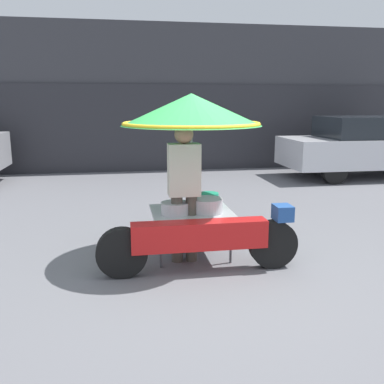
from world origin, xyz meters
The scene contains 5 objects.
ground_plane centered at (0.00, 0.00, 0.00)m, with size 36.00×36.00×0.00m, color slate.
shopfront_building centered at (0.00, 8.49, 2.01)m, with size 28.00×2.06×4.04m.
vendor_motorcycle_cart centered at (-0.18, 0.50, 1.53)m, with size 2.34×1.71×2.04m.
vendor_person centered at (-0.31, 0.38, 0.95)m, with size 0.38×0.23×1.68m.
parked_car centered at (5.37, 5.55, 0.80)m, with size 4.64×1.83×1.56m.
Camera 1 is at (-1.05, -4.59, 1.95)m, focal length 40.00 mm.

